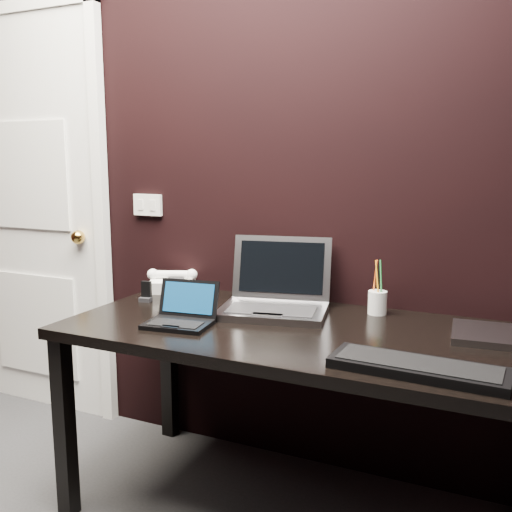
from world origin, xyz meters
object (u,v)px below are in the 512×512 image
at_px(closed_laptop, 508,336).
at_px(mobile_phone, 146,294).
at_px(ext_keyboard, 418,367).
at_px(silver_laptop, 275,299).
at_px(desk_phone, 173,282).
at_px(pen_cup, 377,301).
at_px(door, 32,215).
at_px(netbook, 181,316).
at_px(desk, 300,349).

relative_size(closed_laptop, mobile_phone, 4.36).
xyz_separation_m(ext_keyboard, mobile_phone, (-1.18, 0.36, 0.02)).
bearing_deg(silver_laptop, desk_phone, 166.85).
height_order(desk_phone, pen_cup, pen_cup).
height_order(door, mobile_phone, door).
bearing_deg(pen_cup, ext_keyboard, -66.50).
height_order(netbook, desk_phone, netbook).
height_order(netbook, silver_laptop, silver_laptop).
relative_size(desk, desk_phone, 7.08).
distance_m(door, pen_cup, 1.87).
bearing_deg(ext_keyboard, desk, 149.47).
bearing_deg(netbook, silver_laptop, 51.37).
relative_size(netbook, mobile_phone, 2.99).
distance_m(ext_keyboard, pen_cup, 0.62).
bearing_deg(desk, desk_phone, 158.05).
bearing_deg(desk, ext_keyboard, -30.53).
relative_size(ext_keyboard, pen_cup, 2.33).
bearing_deg(pen_cup, silver_laptop, -160.09).
height_order(silver_laptop, ext_keyboard, silver_laptop).
bearing_deg(desk_phone, silver_laptop, -13.15).
bearing_deg(ext_keyboard, closed_laptop, 62.13).
distance_m(door, closed_laptop, 2.35).
distance_m(desk_phone, mobile_phone, 0.21).
relative_size(door, desk_phone, 8.92).
height_order(door, pen_cup, door).
height_order(desk, silver_laptop, silver_laptop).
xyz_separation_m(ext_keyboard, closed_laptop, (0.22, 0.43, -0.00)).
bearing_deg(ext_keyboard, silver_laptop, 145.26).
relative_size(netbook, pen_cup, 1.20).
bearing_deg(mobile_phone, closed_laptop, 2.86).
bearing_deg(door, closed_laptop, -5.31).
distance_m(door, silver_laptop, 1.52).
relative_size(door, ext_keyboard, 4.29).
xyz_separation_m(netbook, desk_phone, (-0.32, 0.44, 0.01)).
bearing_deg(desk_phone, closed_laptop, -5.48).
relative_size(desk, netbook, 6.64).
bearing_deg(closed_laptop, door, 174.69).
relative_size(silver_laptop, mobile_phone, 5.52).
xyz_separation_m(door, closed_laptop, (2.33, -0.22, -0.29)).
relative_size(netbook, desk_phone, 1.07).
xyz_separation_m(silver_laptop, pen_cup, (0.37, 0.14, -0.00)).
bearing_deg(closed_laptop, silver_laptop, 179.76).
relative_size(door, netbook, 8.36).
height_order(door, silver_laptop, door).
bearing_deg(door, pen_cup, -2.40).
distance_m(desk, ext_keyboard, 0.53).
xyz_separation_m(mobile_phone, pen_cup, (0.94, 0.21, 0.02)).
height_order(door, desk, door).
relative_size(desk_phone, pen_cup, 1.12).
height_order(closed_laptop, pen_cup, pen_cup).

